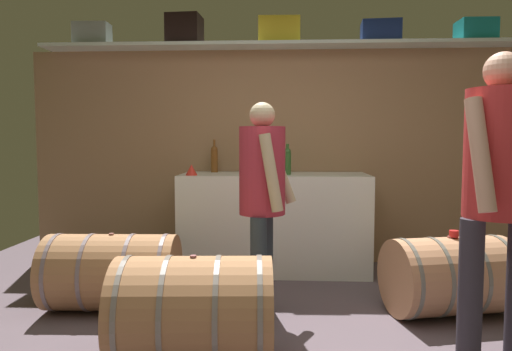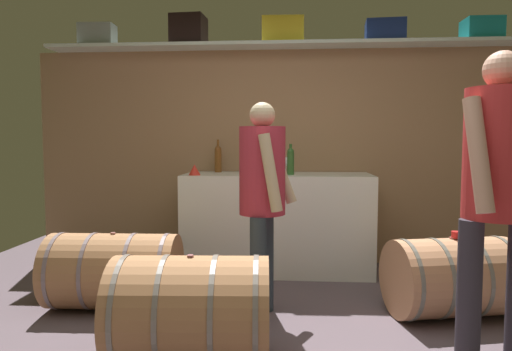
% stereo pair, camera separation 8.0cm
% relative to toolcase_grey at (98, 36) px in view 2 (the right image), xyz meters
% --- Properties ---
extents(ground_plane, '(6.32, 7.97, 0.02)m').
position_rel_toolcase_grey_xyz_m(ground_plane, '(1.89, -1.64, -2.31)').
color(ground_plane, '#594B53').
extents(back_wall_panel, '(5.12, 0.10, 2.15)m').
position_rel_toolcase_grey_xyz_m(back_wall_panel, '(1.89, 0.15, -1.22)').
color(back_wall_panel, '#A27A57').
rests_on(back_wall_panel, ground).
extents(high_shelf_board, '(4.71, 0.40, 0.03)m').
position_rel_toolcase_grey_xyz_m(high_shelf_board, '(1.89, 0.00, -0.13)').
color(high_shelf_board, silver).
rests_on(high_shelf_board, back_wall_panel).
extents(toolcase_grey, '(0.35, 0.21, 0.22)m').
position_rel_toolcase_grey_xyz_m(toolcase_grey, '(0.00, 0.00, 0.00)').
color(toolcase_grey, gray).
rests_on(toolcase_grey, high_shelf_board).
extents(toolcase_black, '(0.34, 0.32, 0.29)m').
position_rel_toolcase_grey_xyz_m(toolcase_black, '(0.93, 0.00, 0.03)').
color(toolcase_black, black).
rests_on(toolcase_black, high_shelf_board).
extents(toolcase_yellow, '(0.41, 0.20, 0.26)m').
position_rel_toolcase_grey_xyz_m(toolcase_yellow, '(1.86, 0.00, 0.02)').
color(toolcase_yellow, yellow).
rests_on(toolcase_yellow, high_shelf_board).
extents(toolcase_navy, '(0.39, 0.32, 0.20)m').
position_rel_toolcase_grey_xyz_m(toolcase_navy, '(2.85, 0.00, -0.01)').
color(toolcase_navy, navy).
rests_on(toolcase_navy, high_shelf_board).
extents(toolcase_teal, '(0.33, 0.28, 0.21)m').
position_rel_toolcase_grey_xyz_m(toolcase_teal, '(3.75, 0.00, -0.01)').
color(toolcase_teal, teal).
rests_on(toolcase_teal, high_shelf_board).
extents(work_cabinet, '(1.76, 0.67, 0.93)m').
position_rel_toolcase_grey_xyz_m(work_cabinet, '(1.83, -0.25, -1.83)').
color(work_cabinet, white).
rests_on(work_cabinet, ground).
extents(wine_bottle_green, '(0.07, 0.07, 0.28)m').
position_rel_toolcase_grey_xyz_m(wine_bottle_green, '(1.95, -0.34, -1.24)').
color(wine_bottle_green, '#2E5D29').
rests_on(wine_bottle_green, work_cabinet).
extents(wine_bottle_amber, '(0.07, 0.07, 0.32)m').
position_rel_toolcase_grey_xyz_m(wine_bottle_amber, '(1.23, -0.05, -1.23)').
color(wine_bottle_amber, brown).
rests_on(wine_bottle_amber, work_cabinet).
extents(wine_bottle_clear, '(0.08, 0.08, 0.32)m').
position_rel_toolcase_grey_xyz_m(wine_bottle_clear, '(1.59, -0.23, -1.22)').
color(wine_bottle_clear, '#AEBAB7').
rests_on(wine_bottle_clear, work_cabinet).
extents(wine_glass, '(0.09, 0.09, 0.16)m').
position_rel_toolcase_grey_xyz_m(wine_glass, '(1.90, -0.13, -1.26)').
color(wine_glass, white).
rests_on(wine_glass, work_cabinet).
extents(red_funnel, '(0.11, 0.11, 0.10)m').
position_rel_toolcase_grey_xyz_m(red_funnel, '(1.07, -0.46, -1.32)').
color(red_funnel, red).
rests_on(red_funnel, work_cabinet).
extents(wine_barrel_near, '(0.94, 0.73, 0.57)m').
position_rel_toolcase_grey_xyz_m(wine_barrel_near, '(3.09, -1.33, -2.02)').
color(wine_barrel_near, tan).
rests_on(wine_barrel_near, ground).
extents(wine_barrel_far, '(0.90, 0.66, 0.62)m').
position_rel_toolcase_grey_xyz_m(wine_barrel_far, '(1.41, -2.19, -1.99)').
color(wine_barrel_far, '#A06C44').
rests_on(wine_barrel_far, ground).
extents(wine_barrel_flank, '(0.96, 0.59, 0.57)m').
position_rel_toolcase_grey_xyz_m(wine_barrel_flank, '(0.65, -1.36, -2.02)').
color(wine_barrel_flank, '#A47148').
rests_on(wine_barrel_flank, ground).
extents(tasting_cup, '(0.07, 0.07, 0.05)m').
position_rel_toolcase_grey_xyz_m(tasting_cup, '(3.12, -1.33, -1.71)').
color(tasting_cup, red).
rests_on(tasting_cup, wine_barrel_near).
extents(winemaker_pouring, '(0.41, 0.47, 1.51)m').
position_rel_toolcase_grey_xyz_m(winemaker_pouring, '(1.76, -1.45, -1.37)').
color(winemaker_pouring, '#2A343C').
rests_on(winemaker_pouring, ground).
extents(visitor_tasting, '(0.55, 0.46, 1.71)m').
position_rel_toolcase_grey_xyz_m(visitor_tasting, '(3.05, -2.14, -1.25)').
color(visitor_tasting, '#302B35').
rests_on(visitor_tasting, ground).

